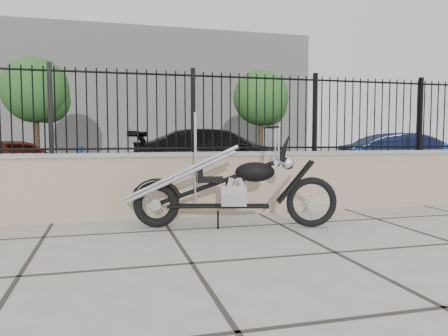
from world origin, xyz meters
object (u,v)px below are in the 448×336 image
car_red (16,163)px  car_blue (411,156)px  car_black (221,155)px  chopper_motorcycle (230,170)px

car_red → car_blue: size_ratio=0.89×
car_blue → car_black: bearing=96.2°
car_red → car_blue: bearing=-115.7°
car_black → car_blue: 5.50m
chopper_motorcycle → car_black: chopper_motorcycle is taller
car_black → car_blue: size_ratio=1.23×
chopper_motorcycle → car_blue: chopper_motorcycle is taller
car_black → car_red: bearing=109.0°
car_red → car_blue: 10.47m
car_red → car_black: size_ratio=0.72×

